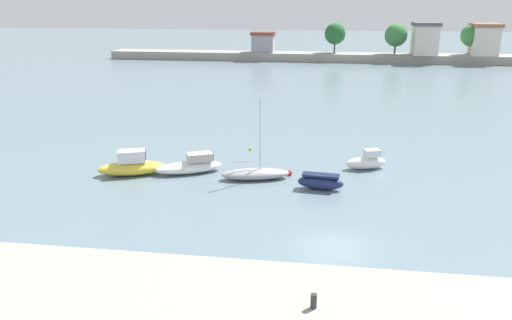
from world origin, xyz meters
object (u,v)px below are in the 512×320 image
at_px(mooring_bollard, 314,301).
at_px(moored_boat_4, 367,162).
at_px(moored_boat_2, 255,174).
at_px(moored_boat_0, 132,166).
at_px(moored_boat_1, 191,166).
at_px(mooring_buoy_0, 290,173).
at_px(moored_boat_3, 320,182).
at_px(mooring_buoy_1, 250,149).

relative_size(mooring_bollard, moored_boat_4, 0.16).
bearing_deg(moored_boat_2, moored_boat_0, 167.97).
distance_m(moored_boat_1, mooring_buoy_0, 7.79).
height_order(moored_boat_4, mooring_buoy_0, moored_boat_4).
height_order(mooring_bollard, moored_boat_3, mooring_bollard).
bearing_deg(mooring_bollard, moored_boat_4, 81.23).
distance_m(moored_boat_1, moored_boat_2, 5.31).
height_order(mooring_bollard, mooring_buoy_1, mooring_bollard).
distance_m(mooring_bollard, moored_boat_4, 23.12).
relative_size(mooring_bollard, mooring_buoy_1, 2.10).
bearing_deg(mooring_buoy_0, moored_boat_4, 22.03).
distance_m(moored_boat_0, moored_boat_2, 9.62).
bearing_deg(mooring_buoy_0, mooring_bollard, -83.12).
xyz_separation_m(moored_boat_0, moored_boat_1, (4.35, 1.07, -0.12)).
xyz_separation_m(mooring_bollard, mooring_buoy_1, (-6.52, 26.70, -2.11)).
bearing_deg(moored_boat_4, moored_boat_2, -175.57).
relative_size(moored_boat_3, mooring_buoy_1, 12.08).
bearing_deg(moored_boat_0, moored_boat_2, -17.06).
relative_size(moored_boat_4, mooring_buoy_1, 12.95).
height_order(mooring_bollard, moored_boat_4, mooring_bollard).
height_order(moored_boat_1, moored_boat_3, moored_boat_1).
xyz_separation_m(moored_boat_2, mooring_buoy_1, (-1.55, 7.56, -0.29)).
bearing_deg(moored_boat_2, moored_boat_4, 9.26).
bearing_deg(moored_boat_1, mooring_buoy_0, -21.56).
height_order(moored_boat_2, moored_boat_3, moored_boat_2).
relative_size(moored_boat_2, mooring_buoy_0, 14.91).
bearing_deg(moored_boat_4, moored_boat_1, 173.13).
bearing_deg(moored_boat_0, moored_boat_4, -6.63).
height_order(moored_boat_0, moored_boat_2, moored_boat_2).
distance_m(moored_boat_0, mooring_buoy_1, 11.30).
height_order(moored_boat_2, mooring_buoy_1, moored_boat_2).
distance_m(mooring_bollard, mooring_buoy_0, 20.62).
relative_size(moored_boat_3, moored_boat_4, 0.93).
xyz_separation_m(mooring_bollard, moored_boat_3, (-0.05, 17.67, -1.70)).
relative_size(mooring_bollard, moored_boat_3, 0.17).
bearing_deg(moored_boat_1, moored_boat_4, -13.27).
height_order(mooring_bollard, mooring_buoy_0, mooring_bollard).
xyz_separation_m(moored_boat_3, mooring_buoy_0, (-2.41, 2.70, -0.34)).
distance_m(mooring_bollard, moored_boat_1, 22.41).
xyz_separation_m(moored_boat_0, moored_boat_3, (14.53, -1.13, -0.15)).
bearing_deg(moored_boat_1, moored_boat_2, -33.20).
relative_size(moored_boat_2, mooring_buoy_1, 22.33).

